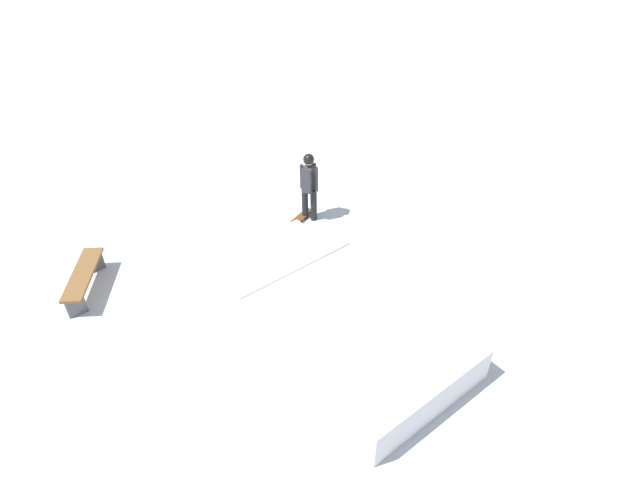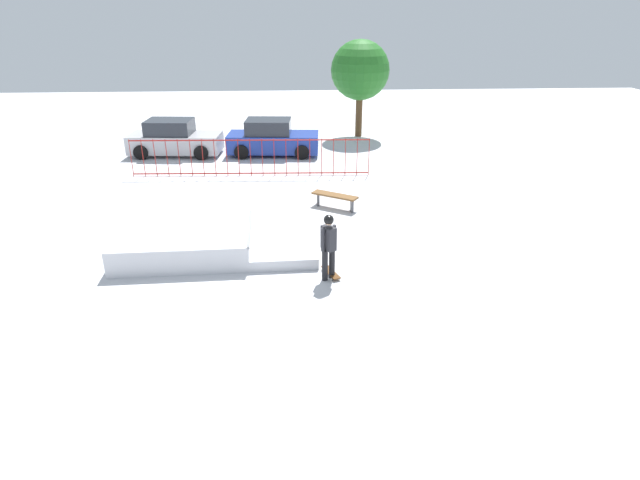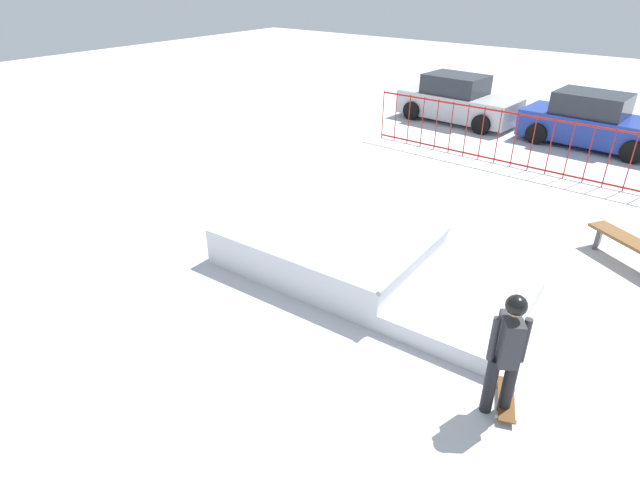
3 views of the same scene
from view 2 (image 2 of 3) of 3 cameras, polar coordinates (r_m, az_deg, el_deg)
name	(u,v)px [view 2 (image 2 of 3)]	position (r m, az deg, el deg)	size (l,w,h in m)	color
ground_plane	(236,247)	(15.28, -8.99, -0.79)	(60.00, 60.00, 0.00)	silver
skate_ramp	(202,243)	(14.96, -12.57, -0.32)	(5.50, 2.80, 0.74)	silver
skater	(329,242)	(12.97, 0.93, -0.24)	(0.39, 0.44, 1.73)	black
skateboard	(331,272)	(13.55, 1.16, -3.49)	(0.47, 0.82, 0.09)	#593314
perimeter_fence	(250,157)	(21.54, -7.49, 8.83)	(9.49, 0.39, 1.50)	maroon
park_bench	(335,198)	(17.94, 1.60, 4.55)	(1.56, 1.20, 0.48)	brown
parked_car_silver	(174,139)	(25.42, -15.41, 10.43)	(4.23, 2.19, 1.60)	#B7B7BC
parked_car_blue	(272,139)	(24.70, -5.17, 10.80)	(4.21, 2.15, 1.60)	#1E3899
distant_tree	(360,71)	(27.90, 4.34, 17.72)	(2.94, 2.94, 4.80)	brown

